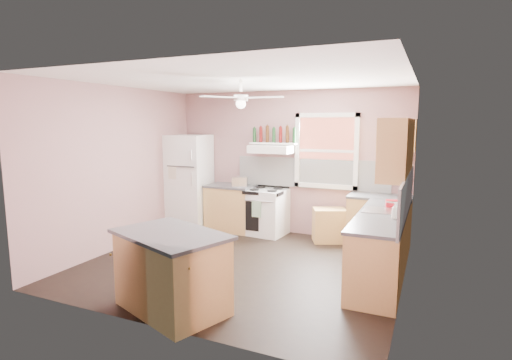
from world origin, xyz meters
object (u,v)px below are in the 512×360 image
at_px(stove, 266,212).
at_px(cart, 329,226).
at_px(toaster, 240,182).
at_px(refrigerator, 188,182).
at_px(island, 172,273).

xyz_separation_m(stove, cart, (1.22, -0.00, -0.15)).
bearing_deg(stove, toaster, -162.92).
height_order(refrigerator, toaster, refrigerator).
xyz_separation_m(toaster, island, (0.72, -3.19, -0.56)).
bearing_deg(toaster, refrigerator, 163.26).
relative_size(refrigerator, toaster, 6.66).
relative_size(stove, island, 0.70).
relative_size(refrigerator, cart, 3.31).
relative_size(toaster, cart, 0.50).
height_order(refrigerator, cart, refrigerator).
distance_m(refrigerator, stove, 1.72).
bearing_deg(island, refrigerator, 140.79).
relative_size(cart, island, 0.46).
xyz_separation_m(refrigerator, toaster, (1.13, 0.03, 0.06)).
distance_m(toaster, stove, 0.76).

